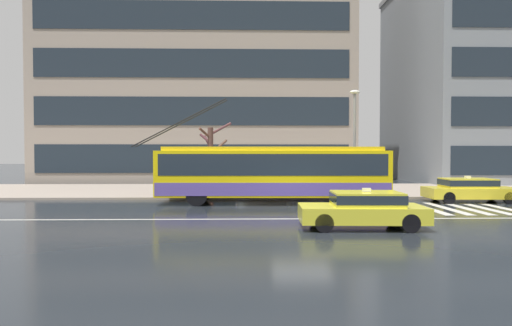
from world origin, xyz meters
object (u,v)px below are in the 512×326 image
Objects in this scene: bus_shelter at (267,160)px; pedestrian_approaching_curb at (291,167)px; trolleybus at (272,172)px; taxi_oncoming_near at (363,208)px; street_lamp at (355,133)px; street_tree_bare at (211,155)px; taxi_ahead_of_bus at (470,189)px; pedestrian_at_shelter at (307,168)px.

pedestrian_approaching_curb is at bearing -40.93° from bus_shelter.
bus_shelter reaches higher than pedestrian_approaching_curb.
trolleybus reaches higher than taxi_oncoming_near.
street_lamp is (4.95, 2.63, 2.18)m from trolleybus.
pedestrian_approaching_curb is at bearing 65.35° from trolleybus.
street_tree_bare is (-4.81, 1.86, 0.70)m from pedestrian_approaching_curb.
street_lamp is at bearing 156.93° from taxi_ahead_of_bus.
trolleybus is 3.27× the size of bus_shelter.
trolleybus is 6.67× the size of pedestrian_at_shelter.
taxi_ahead_of_bus is 14.79m from street_tree_bare.
street_tree_bare reaches higher than pedestrian_approaching_curb.
taxi_oncoming_near is 11.46m from bus_shelter.
pedestrian_approaching_curb is at bearing 165.06° from taxi_ahead_of_bus.
taxi_ahead_of_bus is 1.07× the size of street_tree_bare.
taxi_ahead_of_bus is 10.70m from taxi_oncoming_near.
pedestrian_at_shelter is 3.47m from street_lamp.
trolleybus is at bearing -88.48° from bus_shelter.
bus_shelter is at bearing -11.20° from street_tree_bare.
taxi_oncoming_near is (2.73, -7.10, -0.91)m from trolleybus.
taxi_oncoming_near is 10.45m from street_lamp.
bus_shelter reaches higher than taxi_oncoming_near.
pedestrian_at_shelter is 0.44× the size of street_tree_bare.
bus_shelter is 5.47m from street_lamp.
bus_shelter is 0.65× the size of street_lamp.
taxi_ahead_of_bus is at bearing -14.94° from pedestrian_approaching_curb.
bus_shelter is at bearing 91.52° from trolleybus.
bus_shelter is 1.99× the size of pedestrian_approaching_curb.
taxi_ahead_of_bus is 2.35× the size of pedestrian_approaching_curb.
pedestrian_at_shelter is 0.97× the size of pedestrian_approaching_curb.
bus_shelter is 2.76m from pedestrian_at_shelter.
pedestrian_at_shelter is 0.32× the size of street_lamp.
street_lamp is at bearing -14.25° from bus_shelter.
trolleybus is 3.01m from pedestrian_approaching_curb.
street_lamp is (5.05, -1.28, 1.65)m from bus_shelter.
pedestrian_approaching_curb is at bearing 98.52° from taxi_oncoming_near.
taxi_oncoming_near is 1.09× the size of bus_shelter.
street_lamp is at bearing -13.02° from street_tree_bare.
street_lamp reaches higher than bus_shelter.
pedestrian_at_shelter is (2.28, -1.49, -0.42)m from bus_shelter.
pedestrian_approaching_curb is (-9.23, 2.46, 1.07)m from taxi_ahead_of_bus.
street_tree_bare is (-3.45, 0.68, 0.34)m from bus_shelter.
street_lamp reaches higher than trolleybus.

